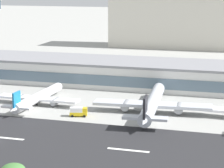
# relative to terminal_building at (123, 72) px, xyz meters

# --- Properties ---
(runway_strip) EXTENTS (800.00, 42.21, 0.08)m
(runway_strip) POSITION_rel_terminal_building_xyz_m (-17.23, -81.59, -5.46)
(runway_strip) COLOR #262628
(runway_strip) RESTS_ON ground_plane
(runway_centreline_dash_4) EXTENTS (12.00, 1.20, 0.01)m
(runway_centreline_dash_4) POSITION_rel_terminal_building_xyz_m (-15.31, -81.59, -5.42)
(runway_centreline_dash_4) COLOR white
(runway_centreline_dash_4) RESTS_ON runway_strip
(runway_centreline_dash_5) EXTENTS (12.00, 1.20, 0.01)m
(runway_centreline_dash_5) POSITION_rel_terminal_building_xyz_m (22.58, -81.59, -5.42)
(runway_centreline_dash_5) COLOR white
(runway_centreline_dash_5) RESTS_ON runway_strip
(terminal_building) EXTENTS (166.99, 29.80, 11.00)m
(terminal_building) POSITION_rel_terminal_building_xyz_m (0.00, 0.00, 0.00)
(terminal_building) COLOR silver
(terminal_building) RESTS_ON ground_plane
(distant_hotel_block) EXTENTS (122.18, 27.81, 48.19)m
(distant_hotel_block) POSITION_rel_terminal_building_xyz_m (21.06, 127.61, 18.59)
(distant_hotel_block) COLOR beige
(distant_hotel_block) RESTS_ON ground_plane
(airliner_blue_tail_gate_1) EXTENTS (32.82, 41.31, 8.62)m
(airliner_blue_tail_gate_1) POSITION_rel_terminal_building_xyz_m (-22.28, -44.17, -2.76)
(airliner_blue_tail_gate_1) COLOR silver
(airliner_blue_tail_gate_1) RESTS_ON ground_plane
(airliner_black_tail_gate_2) EXTENTS (42.51, 52.05, 10.86)m
(airliner_black_tail_gate_2) POSITION_rel_terminal_building_xyz_m (21.91, -43.72, -2.04)
(airliner_black_tail_gate_2) COLOR silver
(airliner_black_tail_gate_2) RESTS_ON ground_plane
(service_box_truck_1) EXTENTS (6.40, 3.82, 3.25)m
(service_box_truck_1) POSITION_rel_terminal_building_xyz_m (-1.94, -54.07, -3.72)
(service_box_truck_1) COLOR gold
(service_box_truck_1) RESTS_ON ground_plane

